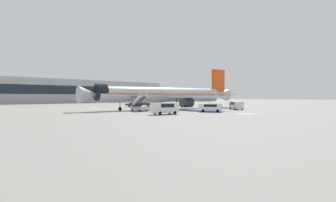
{
  "coord_description": "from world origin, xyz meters",
  "views": [
    {
      "loc": [
        -47.54,
        -52.81,
        3.3
      ],
      "look_at": [
        -0.46,
        -0.81,
        2.18
      ],
      "focal_mm": 28.0,
      "sensor_mm": 36.0,
      "label": 1
    }
  ],
  "objects_px": {
    "service_van_2": "(211,107)",
    "ground_crew_1": "(210,105)",
    "ground_crew_0": "(154,106)",
    "service_van_1": "(236,105)",
    "boarding_stairs_forward": "(139,107)",
    "baggage_cart": "(218,107)",
    "service_van_0": "(165,107)",
    "fuel_tanker": "(140,101)",
    "airliner": "(166,95)",
    "terminal_building": "(49,91)"
  },
  "relations": [
    {
      "from": "service_van_2",
      "to": "ground_crew_1",
      "type": "distance_m",
      "value": 19.59
    },
    {
      "from": "ground_crew_0",
      "to": "ground_crew_1",
      "type": "xyz_separation_m",
      "value": [
        19.57,
        -1.52,
        0.07
      ]
    },
    {
      "from": "service_van_1",
      "to": "boarding_stairs_forward",
      "type": "bearing_deg",
      "value": -169.16
    },
    {
      "from": "baggage_cart",
      "to": "ground_crew_1",
      "type": "xyz_separation_m",
      "value": [
        -0.97,
        2.02,
        0.76
      ]
    },
    {
      "from": "service_van_0",
      "to": "service_van_1",
      "type": "xyz_separation_m",
      "value": [
        26.17,
        1.71,
        -0.08
      ]
    },
    {
      "from": "fuel_tanker",
      "to": "service_van_2",
      "type": "relative_size",
      "value": 2.1
    },
    {
      "from": "airliner",
      "to": "ground_crew_0",
      "type": "distance_m",
      "value": 7.74
    },
    {
      "from": "service_van_0",
      "to": "fuel_tanker",
      "type": "bearing_deg",
      "value": 160.68
    },
    {
      "from": "ground_crew_0",
      "to": "ground_crew_1",
      "type": "bearing_deg",
      "value": -50.52
    },
    {
      "from": "fuel_tanker",
      "to": "service_van_0",
      "type": "relative_size",
      "value": 1.99
    },
    {
      "from": "terminal_building",
      "to": "service_van_2",
      "type": "bearing_deg",
      "value": -89.77
    },
    {
      "from": "airliner",
      "to": "boarding_stairs_forward",
      "type": "height_order",
      "value": "airliner"
    },
    {
      "from": "boarding_stairs_forward",
      "to": "ground_crew_1",
      "type": "bearing_deg",
      "value": 3.82
    },
    {
      "from": "service_van_2",
      "to": "ground_crew_0",
      "type": "xyz_separation_m",
      "value": [
        -4.4,
        13.91,
        -0.18
      ]
    },
    {
      "from": "boarding_stairs_forward",
      "to": "service_van_2",
      "type": "bearing_deg",
      "value": -49.63
    },
    {
      "from": "baggage_cart",
      "to": "terminal_building",
      "type": "relative_size",
      "value": 0.02
    },
    {
      "from": "service_van_1",
      "to": "service_van_2",
      "type": "distance_m",
      "value": 14.12
    },
    {
      "from": "ground_crew_0",
      "to": "service_van_0",
      "type": "bearing_deg",
      "value": -167.57
    },
    {
      "from": "airliner",
      "to": "boarding_stairs_forward",
      "type": "distance_m",
      "value": 12.06
    },
    {
      "from": "fuel_tanker",
      "to": "service_van_1",
      "type": "distance_m",
      "value": 33.91
    },
    {
      "from": "service_van_2",
      "to": "ground_crew_1",
      "type": "height_order",
      "value": "service_van_2"
    },
    {
      "from": "airliner",
      "to": "fuel_tanker",
      "type": "height_order",
      "value": "airliner"
    },
    {
      "from": "ground_crew_0",
      "to": "service_van_2",
      "type": "bearing_deg",
      "value": -118.52
    },
    {
      "from": "fuel_tanker",
      "to": "ground_crew_0",
      "type": "relative_size",
      "value": 6.62
    },
    {
      "from": "airliner",
      "to": "service_van_0",
      "type": "xyz_separation_m",
      "value": [
        -14.51,
        -15.78,
        -2.5
      ]
    },
    {
      "from": "service_van_0",
      "to": "ground_crew_1",
      "type": "bearing_deg",
      "value": 122.77
    },
    {
      "from": "service_van_0",
      "to": "ground_crew_0",
      "type": "xyz_separation_m",
      "value": [
        7.92,
        12.92,
        -0.39
      ]
    },
    {
      "from": "airliner",
      "to": "baggage_cart",
      "type": "relative_size",
      "value": 15.88
    },
    {
      "from": "airliner",
      "to": "service_van_1",
      "type": "height_order",
      "value": "airliner"
    },
    {
      "from": "baggage_cart",
      "to": "terminal_building",
      "type": "xyz_separation_m",
      "value": [
        -16.57,
        93.02,
        5.95
      ]
    },
    {
      "from": "airliner",
      "to": "service_van_2",
      "type": "xyz_separation_m",
      "value": [
        -2.19,
        -16.76,
        -2.7
      ]
    },
    {
      "from": "service_van_1",
      "to": "baggage_cart",
      "type": "distance_m",
      "value": 8.07
    },
    {
      "from": "service_van_0",
      "to": "ground_crew_0",
      "type": "distance_m",
      "value": 15.16
    },
    {
      "from": "airliner",
      "to": "fuel_tanker",
      "type": "xyz_separation_m",
      "value": [
        5.37,
        19.25,
        -1.98
      ]
    },
    {
      "from": "airliner",
      "to": "baggage_cart",
      "type": "xyz_separation_m",
      "value": [
        13.96,
        -6.4,
        -3.57
      ]
    },
    {
      "from": "boarding_stairs_forward",
      "to": "service_van_1",
      "type": "xyz_separation_m",
      "value": [
        22.94,
        -10.82,
        0.23
      ]
    },
    {
      "from": "fuel_tanker",
      "to": "baggage_cart",
      "type": "distance_m",
      "value": 27.09
    },
    {
      "from": "service_van_2",
      "to": "ground_crew_0",
      "type": "height_order",
      "value": "service_van_2"
    },
    {
      "from": "ground_crew_1",
      "to": "service_van_1",
      "type": "bearing_deg",
      "value": -179.76
    },
    {
      "from": "boarding_stairs_forward",
      "to": "ground_crew_0",
      "type": "height_order",
      "value": "boarding_stairs_forward"
    },
    {
      "from": "service_van_1",
      "to": "service_van_0",
      "type": "bearing_deg",
      "value": -140.16
    },
    {
      "from": "airliner",
      "to": "fuel_tanker",
      "type": "relative_size",
      "value": 4.34
    },
    {
      "from": "ground_crew_1",
      "to": "fuel_tanker",
      "type": "bearing_deg",
      "value": 25.85
    },
    {
      "from": "boarding_stairs_forward",
      "to": "ground_crew_1",
      "type": "distance_m",
      "value": 24.28
    },
    {
      "from": "fuel_tanker",
      "to": "service_van_2",
      "type": "distance_m",
      "value": 36.8
    },
    {
      "from": "service_van_1",
      "to": "service_van_2",
      "type": "bearing_deg",
      "value": -132.9
    },
    {
      "from": "fuel_tanker",
      "to": "baggage_cart",
      "type": "height_order",
      "value": "fuel_tanker"
    },
    {
      "from": "boarding_stairs_forward",
      "to": "baggage_cart",
      "type": "distance_m",
      "value": 25.43
    },
    {
      "from": "service_van_2",
      "to": "service_van_0",
      "type": "bearing_deg",
      "value": -38.96
    },
    {
      "from": "fuel_tanker",
      "to": "ground_crew_1",
      "type": "xyz_separation_m",
      "value": [
        7.61,
        -23.63,
        -0.83
      ]
    }
  ]
}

